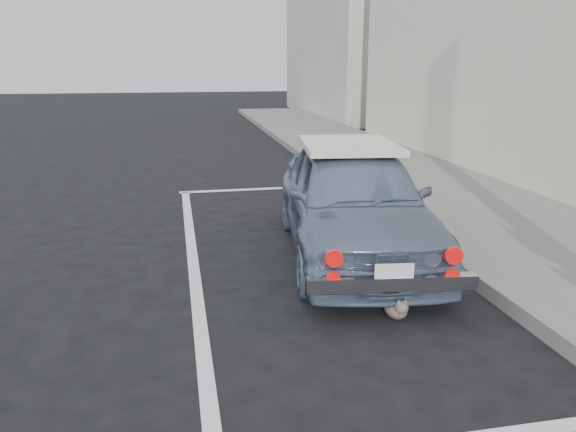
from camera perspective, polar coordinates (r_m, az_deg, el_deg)
The scene contains 7 objects.
ground at distance 3.93m, azimuth 6.07°, elevation -18.39°, with size 80.00×80.00×0.00m, color black.
sidewalk at distance 6.95m, azimuth 26.86°, elevation -3.94°, with size 2.80×40.00×0.15m, color slate.
building_far at distance 24.32m, azimuth 6.66°, elevation 19.62°, with size 3.50×10.00×8.00m, color #AEA79E.
pline_front at distance 9.96m, azimuth -2.32°, elevation 2.79°, with size 3.00×0.12×0.01m, color silver.
pline_side at distance 6.48m, azimuth -9.64°, elevation -4.44°, with size 0.12×7.00×0.01m, color silver.
retro_coupe at distance 6.48m, azimuth 6.63°, elevation 1.71°, with size 2.00×3.97×1.30m.
cat at distance 5.06m, azimuth 10.94°, elevation -9.04°, with size 0.20×0.44×0.24m.
Camera 1 is at (-1.03, -3.10, 2.18)m, focal length 35.00 mm.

